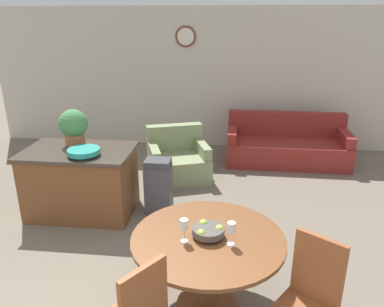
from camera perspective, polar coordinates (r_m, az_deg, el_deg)
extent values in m
cube|color=beige|center=(7.50, -0.15, 11.30)|extent=(8.00, 0.06, 2.70)
cylinder|color=brown|center=(7.39, -0.97, 17.40)|extent=(0.39, 0.02, 0.39)
cylinder|color=white|center=(7.38, -0.98, 17.39)|extent=(0.32, 0.01, 0.32)
cylinder|color=brown|center=(3.70, 2.30, -21.96)|extent=(0.55, 0.55, 0.04)
cylinder|color=brown|center=(3.47, 2.38, -17.66)|extent=(0.13, 0.13, 0.66)
cylinder|color=brown|center=(3.27, 2.47, -12.83)|extent=(1.32, 1.32, 0.03)
cube|color=brown|center=(2.64, -7.28, -21.65)|extent=(0.26, 0.34, 0.55)
cube|color=brown|center=(3.03, 18.65, -16.38)|extent=(0.34, 0.26, 0.55)
cylinder|color=#4C4742|center=(3.25, 2.48, -12.35)|extent=(0.11, 0.11, 0.03)
cylinder|color=#4C4742|center=(3.23, 2.49, -11.68)|extent=(0.28, 0.28, 0.06)
sphere|color=#99C142|center=(3.23, 4.23, -11.41)|extent=(0.08, 0.08, 0.08)
sphere|color=#99C142|center=(3.29, 1.74, -10.65)|extent=(0.08, 0.08, 0.08)
sphere|color=#99C142|center=(3.16, 1.39, -12.14)|extent=(0.08, 0.08, 0.08)
cylinder|color=silver|center=(3.20, -1.20, -13.17)|extent=(0.06, 0.06, 0.01)
cylinder|color=silver|center=(3.17, -1.21, -12.27)|extent=(0.01, 0.01, 0.11)
cylinder|color=silver|center=(3.12, -1.22, -10.72)|extent=(0.07, 0.07, 0.09)
cylinder|color=silver|center=(3.18, 5.92, -13.57)|extent=(0.06, 0.06, 0.01)
cylinder|color=silver|center=(3.15, 5.96, -12.67)|extent=(0.01, 0.01, 0.11)
cylinder|color=silver|center=(3.09, 6.02, -11.11)|extent=(0.07, 0.07, 0.09)
cube|color=brown|center=(5.18, -16.48, -4.33)|extent=(1.33, 0.82, 0.85)
cube|color=#42382D|center=(5.02, -16.98, 0.33)|extent=(1.39, 0.88, 0.04)
cylinder|color=teal|center=(4.78, -16.12, -0.17)|extent=(0.14, 0.14, 0.02)
cylinder|color=teal|center=(4.76, -16.17, 0.33)|extent=(0.40, 0.40, 0.06)
cylinder|color=#A36642|center=(5.22, -17.40, 2.12)|extent=(0.26, 0.26, 0.15)
sphere|color=#478E4C|center=(5.16, -17.64, 4.38)|extent=(0.37, 0.37, 0.37)
cube|color=#47474C|center=(5.04, -5.09, -5.43)|extent=(0.34, 0.28, 0.66)
cube|color=#3C3C41|center=(4.89, -5.23, -1.44)|extent=(0.33, 0.27, 0.09)
cube|color=maroon|center=(6.97, 14.17, 0.30)|extent=(2.14, 0.94, 0.42)
cube|color=maroon|center=(7.18, 14.14, 4.46)|extent=(2.13, 0.23, 0.43)
cube|color=maroon|center=(6.88, 6.08, 1.41)|extent=(0.17, 0.85, 0.61)
cube|color=maroon|center=(7.14, 22.10, 0.70)|extent=(0.17, 0.85, 0.61)
cube|color=gray|center=(6.10, -2.09, -2.04)|extent=(1.14, 1.09, 0.40)
cube|color=gray|center=(6.26, -2.72, 2.54)|extent=(0.93, 0.48, 0.42)
cube|color=gray|center=(6.01, -5.79, -1.52)|extent=(0.38, 0.76, 0.59)
cube|color=gray|center=(6.15, 1.51, -0.91)|extent=(0.38, 0.76, 0.59)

